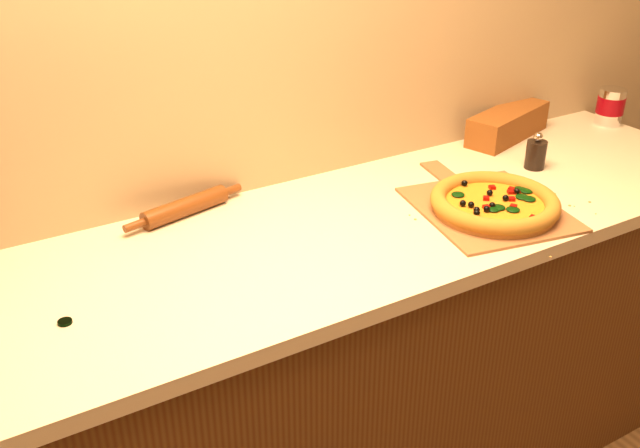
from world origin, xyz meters
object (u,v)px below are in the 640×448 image
Objects in this scene: pizza at (494,203)px; rolling_pin at (185,207)px; pepper_grinder at (536,154)px; coffee_canister at (610,106)px; pizza_peel at (485,206)px.

pizza reaches higher than rolling_pin.
rolling_pin is at bearing 166.87° from pepper_grinder.
coffee_canister is (0.82, 0.32, 0.04)m from pizza.
pizza is 0.36m from pepper_grinder.
pepper_grinder reaches higher than pizza_peel.
pizza is at bearing -159.01° from coffee_canister.
pizza is 2.64× the size of coffee_canister.
rolling_pin is at bearing 176.74° from coffee_canister.
pepper_grinder is (0.32, 0.17, 0.02)m from pizza.
coffee_canister reaches higher than pizza_peel.
pizza is at bearing -152.39° from pepper_grinder.
pizza_peel is 1.68× the size of pizza.
coffee_canister reaches higher than pizza.
coffee_canister reaches higher than pepper_grinder.
rolling_pin is 2.77× the size of coffee_canister.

